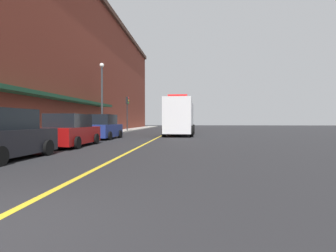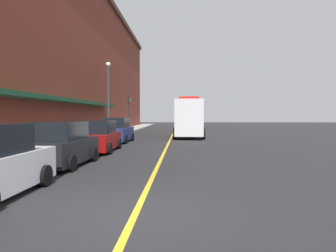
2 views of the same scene
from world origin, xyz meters
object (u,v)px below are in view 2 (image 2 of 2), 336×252
parked_car_3 (117,131)px  box_truck (189,119)px  parked_car_2 (98,137)px  street_lamp_left (108,91)px  parking_meter_1 (75,133)px  traffic_light_near (129,106)px  parked_car_1 (61,145)px  parking_meter_0 (93,130)px

parked_car_3 → box_truck: bearing=-40.8°
parked_car_2 → street_lamp_left: size_ratio=0.67×
parked_car_2 → parking_meter_1: (-1.49, 0.33, 0.22)m
parked_car_3 → traffic_light_near: traffic_light_near is taller
parked_car_1 → box_truck: bearing=-16.1°
box_truck → parking_meter_1: bearing=-28.7°
parked_car_2 → parked_car_3: (-0.17, 6.09, 0.05)m
parked_car_2 → parked_car_3: size_ratio=1.08×
parked_car_1 → parking_meter_0: 9.45m
parked_car_1 → parked_car_2: (0.16, 5.21, -0.03)m
parked_car_1 → parked_car_2: bearing=0.2°
parked_car_2 → traffic_light_near: (-1.43, 19.31, 2.32)m
parking_meter_0 → parking_meter_1: (0.00, -3.81, 0.00)m
parked_car_1 → street_lamp_left: size_ratio=0.63×
parked_car_1 → parking_meter_0: size_ratio=3.29×
parked_car_2 → parking_meter_0: 4.41m
street_lamp_left → box_truck: bearing=6.2°
parked_car_2 → traffic_light_near: bearing=3.2°
parking_meter_1 → box_truck: bearing=59.6°
parked_car_2 → box_truck: 13.61m
parked_car_3 → parking_meter_0: bearing=147.3°
traffic_light_near → parked_car_3: bearing=-84.5°
traffic_light_near → street_lamp_left: bearing=-94.9°
box_truck → parking_meter_1: (-7.06, -12.06, -0.70)m
parked_car_2 → parked_car_1: bearing=177.2°
street_lamp_left → parking_meter_0: bearing=-85.4°
parked_car_3 → parking_meter_1: parked_car_3 is taller
parking_meter_1 → parked_car_1: bearing=-76.4°
parked_car_3 → parking_meter_1: 5.91m
parking_meter_1 → traffic_light_near: size_ratio=0.31×
parking_meter_1 → street_lamp_left: street_lamp_left is taller
box_truck → parking_meter_1: size_ratio=6.71×
parked_car_1 → parked_car_3: (-0.01, 11.30, 0.02)m
parked_car_1 → parking_meter_1: (-1.34, 5.54, 0.20)m
street_lamp_left → traffic_light_near: size_ratio=1.61×
box_truck → parking_meter_0: bearing=-38.9°
traffic_light_near → parking_meter_0: bearing=-90.2°
street_lamp_left → traffic_light_near: bearing=85.1°
parked_car_2 → box_truck: (5.57, 12.39, 0.93)m
box_truck → parked_car_2: bearing=-22.5°
parked_car_2 → parking_meter_1: parked_car_2 is taller
parking_meter_0 → street_lamp_left: 8.15m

